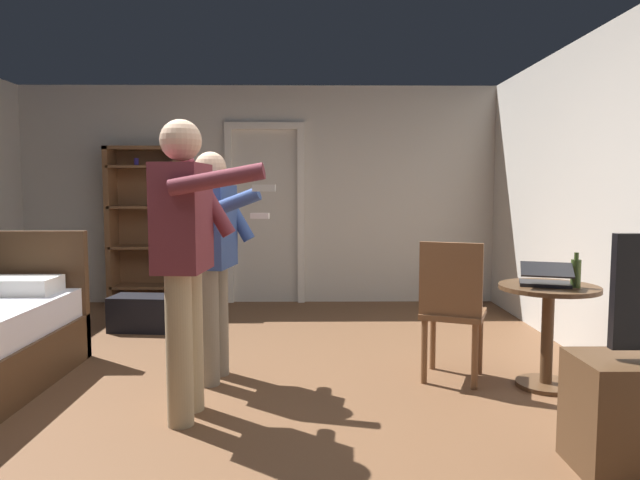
{
  "coord_description": "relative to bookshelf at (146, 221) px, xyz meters",
  "views": [
    {
      "loc": [
        0.64,
        -3.42,
        1.34
      ],
      "look_at": [
        0.69,
        0.36,
        1.0
      ],
      "focal_mm": 31.62,
      "sensor_mm": 36.0,
      "label": 1
    }
  ],
  "objects": [
    {
      "name": "doorway_frame",
      "position": [
        1.36,
        0.15,
        0.24
      ],
      "size": [
        0.93,
        0.08,
        2.13
      ],
      "color": "white",
      "rests_on": "ground_plane"
    },
    {
      "name": "laptop",
      "position": [
        3.48,
        -2.84,
        -0.23
      ],
      "size": [
        0.41,
        0.41,
        0.16
      ],
      "color": "black",
      "rests_on": "side_table"
    },
    {
      "name": "ground_plane",
      "position": [
        1.29,
        -3.1,
        -0.99
      ],
      "size": [
        7.19,
        7.19,
        0.0
      ],
      "primitive_type": "plane",
      "color": "brown"
    },
    {
      "name": "bottle_on_table",
      "position": [
        3.66,
        -2.88,
        -0.19
      ],
      "size": [
        0.06,
        0.06,
        0.23
      ],
      "color": "#384B1E",
      "rests_on": "side_table"
    },
    {
      "name": "wooden_chair",
      "position": [
        2.89,
        -2.69,
        -0.44
      ],
      "size": [
        0.55,
        0.55,
        0.99
      ],
      "color": "brown",
      "rests_on": "ground_plane"
    },
    {
      "name": "bookshelf",
      "position": [
        0.0,
        0.0,
        0.0
      ],
      "size": [
        0.84,
        0.32,
        1.83
      ],
      "color": "brown",
      "rests_on": "ground_plane"
    },
    {
      "name": "person_blue_shirt",
      "position": [
        1.19,
        -3.29,
        0.02
      ],
      "size": [
        0.7,
        0.58,
        1.74
      ],
      "color": "tan",
      "rests_on": "ground_plane"
    },
    {
      "name": "suitcase_dark",
      "position": [
        0.56,
        -1.1,
        -0.83
      ],
      "size": [
        0.53,
        0.39,
        0.31
      ],
      "primitive_type": "cube",
      "rotation": [
        0.0,
        0.0,
        -0.22
      ],
      "color": "black",
      "rests_on": "ground_plane"
    },
    {
      "name": "side_table",
      "position": [
        3.52,
        -2.8,
        -0.51
      ],
      "size": [
        0.66,
        0.66,
        0.7
      ],
      "color": "#4C331E",
      "rests_on": "ground_plane"
    },
    {
      "name": "person_striped_shirt",
      "position": [
        1.23,
        -2.62,
        -0.07
      ],
      "size": [
        0.58,
        0.6,
        1.6
      ],
      "color": "gray",
      "rests_on": "ground_plane"
    },
    {
      "name": "wall_back",
      "position": [
        1.29,
        0.23,
        0.29
      ],
      "size": [
        5.82,
        0.12,
        2.56
      ],
      "primitive_type": "cube",
      "color": "beige",
      "rests_on": "ground_plane"
    },
    {
      "name": "suitcase_small",
      "position": [
        0.3,
        -1.2,
        -0.82
      ],
      "size": [
        0.62,
        0.4,
        0.33
      ],
      "primitive_type": "cube",
      "rotation": [
        0.0,
        0.0,
        -0.1
      ],
      "color": "black",
      "rests_on": "ground_plane"
    }
  ]
}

